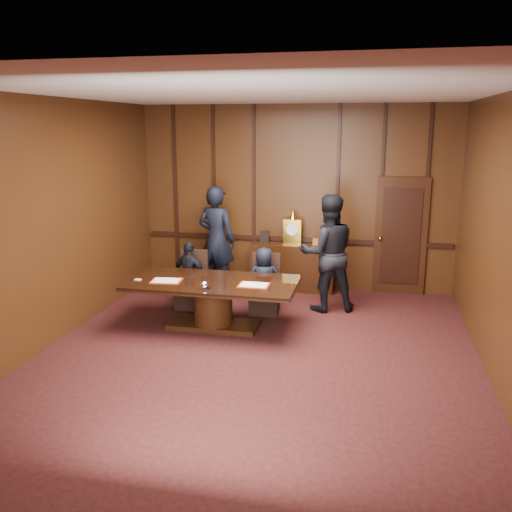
{
  "coord_description": "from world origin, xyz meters",
  "views": [
    {
      "loc": [
        1.45,
        -6.76,
        3.08
      ],
      "look_at": [
        -0.34,
        1.54,
        1.05
      ],
      "focal_mm": 38.0,
      "sensor_mm": 36.0,
      "label": 1
    }
  ],
  "objects_px": {
    "signatory_right": "(264,281)",
    "witness_right": "(328,253)",
    "conference_table": "(213,296)",
    "signatory_left": "(190,275)",
    "witness_left": "(217,240)",
    "sideboard": "(292,265)"
  },
  "relations": [
    {
      "from": "signatory_left",
      "to": "signatory_right",
      "type": "bearing_deg",
      "value": -162.59
    },
    {
      "from": "sideboard",
      "to": "witness_left",
      "type": "xyz_separation_m",
      "value": [
        -1.37,
        -0.45,
        0.53
      ]
    },
    {
      "from": "signatory_right",
      "to": "witness_right",
      "type": "distance_m",
      "value": 1.18
    },
    {
      "from": "conference_table",
      "to": "signatory_left",
      "type": "distance_m",
      "value": 1.03
    },
    {
      "from": "conference_table",
      "to": "signatory_right",
      "type": "xyz_separation_m",
      "value": [
        0.65,
        0.8,
        0.06
      ]
    },
    {
      "from": "signatory_right",
      "to": "witness_left",
      "type": "relative_size",
      "value": 0.56
    },
    {
      "from": "witness_right",
      "to": "witness_left",
      "type": "bearing_deg",
      "value": -32.68
    },
    {
      "from": "sideboard",
      "to": "signatory_right",
      "type": "xyz_separation_m",
      "value": [
        -0.25,
        -1.5,
        0.09
      ]
    },
    {
      "from": "signatory_right",
      "to": "conference_table",
      "type": "bearing_deg",
      "value": 36.22
    },
    {
      "from": "witness_right",
      "to": "signatory_right",
      "type": "bearing_deg",
      "value": 7.05
    },
    {
      "from": "witness_right",
      "to": "sideboard",
      "type": "bearing_deg",
      "value": -71.25
    },
    {
      "from": "signatory_right",
      "to": "witness_left",
      "type": "xyz_separation_m",
      "value": [
        -1.12,
        1.05,
        0.44
      ]
    },
    {
      "from": "conference_table",
      "to": "signatory_right",
      "type": "height_order",
      "value": "signatory_right"
    },
    {
      "from": "signatory_right",
      "to": "signatory_left",
      "type": "bearing_deg",
      "value": -14.68
    },
    {
      "from": "witness_left",
      "to": "sideboard",
      "type": "bearing_deg",
      "value": -148.84
    },
    {
      "from": "signatory_right",
      "to": "witness_right",
      "type": "bearing_deg",
      "value": -170.65
    },
    {
      "from": "signatory_left",
      "to": "witness_right",
      "type": "bearing_deg",
      "value": -151.58
    },
    {
      "from": "conference_table",
      "to": "witness_right",
      "type": "xyz_separation_m",
      "value": [
        1.66,
        1.25,
        0.49
      ]
    },
    {
      "from": "sideboard",
      "to": "witness_right",
      "type": "relative_size",
      "value": 0.8
    },
    {
      "from": "signatory_right",
      "to": "sideboard",
      "type": "bearing_deg",
      "value": -114.2
    },
    {
      "from": "conference_table",
      "to": "signatory_left",
      "type": "height_order",
      "value": "signatory_left"
    },
    {
      "from": "signatory_left",
      "to": "witness_left",
      "type": "bearing_deg",
      "value": -82.19
    }
  ]
}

